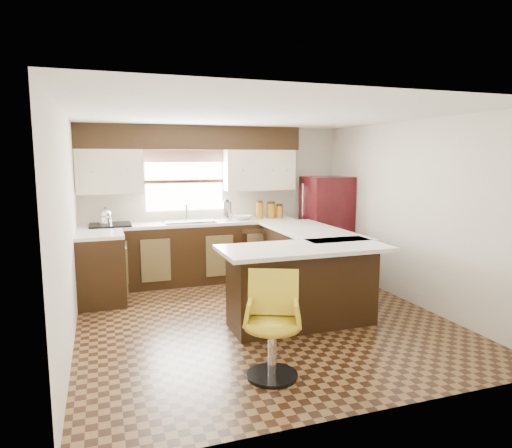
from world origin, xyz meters
name	(u,v)px	position (x,y,z in m)	size (l,w,h in m)	color
floor	(261,318)	(0.00, 0.00, 0.00)	(4.40, 4.40, 0.00)	#49301A
ceiling	(261,115)	(0.00, 0.00, 2.40)	(4.40, 4.40, 0.00)	silver
wall_back	(216,202)	(0.00, 2.20, 1.20)	(4.40, 4.40, 0.00)	beige
wall_front	(364,259)	(0.00, -2.20, 1.20)	(4.40, 4.40, 0.00)	beige
wall_left	(67,229)	(-2.10, 0.00, 1.20)	(4.40, 4.40, 0.00)	beige
wall_right	(411,213)	(2.10, 0.00, 1.20)	(4.40, 4.40, 0.00)	beige
base_cab_back	(193,253)	(-0.45, 1.90, 0.45)	(3.30, 0.60, 0.90)	black
base_cab_left	(101,270)	(-1.80, 1.25, 0.45)	(0.60, 0.70, 0.90)	black
counter_back	(192,223)	(-0.45, 1.90, 0.92)	(3.30, 0.60, 0.04)	silver
counter_left	(99,235)	(-1.80, 1.25, 0.92)	(0.60, 0.70, 0.04)	silver
soffit	(192,138)	(-0.40, 2.03, 2.22)	(3.40, 0.35, 0.36)	black
upper_cab_left	(110,171)	(-1.62, 2.03, 1.72)	(0.94, 0.35, 0.64)	beige
upper_cab_right	(259,170)	(0.68, 2.03, 1.72)	(1.14, 0.35, 0.64)	beige
window_pane	(185,181)	(-0.50, 2.18, 1.55)	(1.20, 0.02, 0.90)	white
valance	(185,156)	(-0.50, 2.14, 1.94)	(1.30, 0.06, 0.18)	#D19B93
sink	(189,221)	(-0.50, 1.88, 0.96)	(0.75, 0.45, 0.03)	#B2B2B7
dishwasher	(260,254)	(0.55, 1.61, 0.43)	(0.58, 0.03, 0.78)	black
cooktop	(110,225)	(-1.65, 1.88, 0.96)	(0.58, 0.50, 0.03)	black
peninsula_long	(307,265)	(0.90, 0.62, 0.45)	(0.60, 1.95, 0.90)	black
peninsula_return	(302,287)	(0.38, -0.35, 0.45)	(1.65, 0.60, 0.90)	black
counter_pen_long	(311,231)	(0.95, 0.62, 0.92)	(0.84, 1.95, 0.04)	silver
counter_pen_return	(305,248)	(0.35, -0.44, 0.92)	(1.89, 0.84, 0.04)	silver
refrigerator	(326,226)	(1.73, 1.68, 0.81)	(0.69, 0.66, 1.62)	#37090D
bar_chair	(272,327)	(-0.40, -1.43, 0.47)	(0.50, 0.50, 0.93)	gold
kettle	(106,216)	(-1.71, 1.88, 1.09)	(0.18, 0.18, 0.25)	silver
percolator	(227,211)	(0.11, 1.90, 1.09)	(0.15, 0.15, 0.29)	silver
mixing_bowl	(243,217)	(0.37, 1.90, 0.98)	(0.27, 0.27, 0.07)	white
canister_large	(260,211)	(0.66, 1.92, 1.07)	(0.12, 0.12, 0.26)	#936017
canister_med	(271,211)	(0.85, 1.92, 1.06)	(0.14, 0.14, 0.24)	#936017
canister_small	(279,212)	(1.00, 1.92, 1.04)	(0.13, 0.13, 0.19)	#936017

